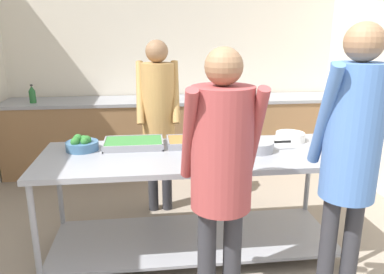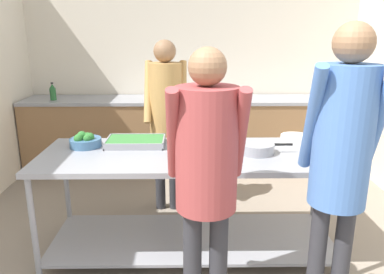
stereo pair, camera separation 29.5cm
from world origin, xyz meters
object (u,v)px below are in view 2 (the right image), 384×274
Objects in this scene: plate_stack at (295,140)px; water_bottle at (53,92)px; guest_serving_left at (206,163)px; broccoli_bowl at (85,141)px; serving_tray_vegetables at (136,142)px; serving_tray_roast at (196,142)px; guest_serving_right at (341,151)px; sauce_pan at (257,148)px; cook_behind_counter at (166,107)px.

water_bottle reaches higher than plate_stack.
broccoli_bowl is at bearing 135.50° from guest_serving_left.
serving_tray_roast is at bearing -1.34° from serving_tray_vegetables.
guest_serving_right is (1.66, -1.01, 0.24)m from broccoli_bowl.
sauce_pan is at bearing -41.29° from water_bottle.
plate_stack is at bearing -27.01° from cook_behind_counter.
serving_tray_roast is 0.26× the size of guest_serving_left.
plate_stack is (0.37, 0.24, -0.01)m from sauce_pan.
cook_behind_counter is at bearing 132.52° from sauce_pan.
serving_tray_vegetables is at bearing -53.82° from water_bottle.
plate_stack is at bearing 1.76° from serving_tray_roast.
water_bottle is (-0.86, 1.77, 0.12)m from broccoli_bowl.
broccoli_bowl is 1.15× the size of water_bottle.
cook_behind_counter is 7.65× the size of water_bottle.
cook_behind_counter is at bearing 122.39° from guest_serving_right.
serving_tray_roast is 1.09× the size of sauce_pan.
guest_serving_right is 8.21× the size of water_bottle.
serving_tray_roast is at bearing -178.24° from plate_stack.
plate_stack is at bearing 86.28° from guest_serving_right.
broccoli_bowl is 0.40m from serving_tray_vegetables.
sauce_pan is (1.36, -0.18, -0.01)m from broccoli_bowl.
serving_tray_vegetables is 0.99m from sauce_pan.
cook_behind_counter is (0.62, 0.63, 0.15)m from broccoli_bowl.
sauce_pan is 2.96m from water_bottle.
sauce_pan is at bearing 109.69° from guest_serving_right.
serving_tray_vegetables is 2.15× the size of water_bottle.
sauce_pan is (0.96, -0.23, 0.02)m from serving_tray_vegetables.
cook_behind_counter is at bearing 69.07° from serving_tray_vegetables.
sauce_pan reaches higher than serving_tray_vegetables.
sauce_pan reaches higher than plate_stack.
guest_serving_left is 1.58m from cook_behind_counter.
sauce_pan is 1.11m from cook_behind_counter.
plate_stack is at bearing 51.05° from guest_serving_left.
sauce_pan is 0.91m from guest_serving_right.
guest_serving_right is (0.30, -0.83, 0.24)m from sauce_pan.
guest_serving_right is (1.26, -1.06, 0.26)m from serving_tray_vegetables.
broccoli_bowl is 1.97m from water_bottle.
sauce_pan is at bearing 59.87° from guest_serving_left.
broccoli_bowl is at bearing -177.95° from plate_stack.
serving_tray_vegetables is at bearing -110.93° from cook_behind_counter.
serving_tray_vegetables is (0.40, 0.05, -0.02)m from broccoli_bowl.
cook_behind_counter is at bearing 45.17° from broccoli_bowl.
plate_stack is 1.25m from cook_behind_counter.
guest_serving_right is (0.72, -0.09, 0.10)m from guest_serving_left.
broccoli_bowl is at bearing -173.18° from serving_tray_vegetables.
water_bottle is at bearing 135.39° from serving_tray_roast.
guest_serving_right is at bearing -53.94° from serving_tray_roast.
water_bottle is (-1.79, 2.69, -0.02)m from guest_serving_left.
broccoli_bowl is 0.53× the size of serving_tray_vegetables.
broccoli_bowl reaches higher than serving_tray_roast.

